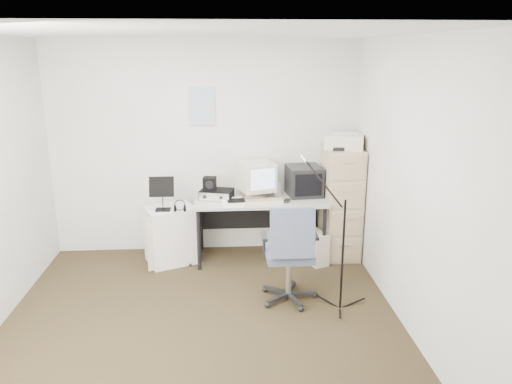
{
  "coord_description": "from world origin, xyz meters",
  "views": [
    {
      "loc": [
        0.22,
        -4.02,
        2.38
      ],
      "look_at": [
        0.55,
        0.95,
        0.95
      ],
      "focal_mm": 35.0,
      "sensor_mm": 36.0,
      "label": 1
    }
  ],
  "objects": [
    {
      "name": "keyboard",
      "position": [
        0.64,
        1.29,
        0.74
      ],
      "size": [
        0.47,
        0.2,
        0.03
      ],
      "primitive_type": "cube",
      "rotation": [
        0.0,
        0.0,
        0.09
      ],
      "color": "silver",
      "rests_on": "desk"
    },
    {
      "name": "radio_receiver",
      "position": [
        0.13,
        1.48,
        0.78
      ],
      "size": [
        0.41,
        0.34,
        0.1
      ],
      "primitive_type": "cube",
      "rotation": [
        0.0,
        0.0,
        -0.25
      ],
      "color": "black",
      "rests_on": "desk"
    },
    {
      "name": "wall_right",
      "position": [
        1.8,
        0.0,
        1.25
      ],
      "size": [
        0.02,
        3.6,
        2.5
      ],
      "primitive_type": "cube",
      "color": "white",
      "rests_on": "ground"
    },
    {
      "name": "office_chair",
      "position": [
        0.83,
        0.4,
        0.5
      ],
      "size": [
        0.58,
        0.58,
        1.01
      ],
      "primitive_type": "cube",
      "rotation": [
        0.0,
        0.0,
        0.0
      ],
      "color": "slate",
      "rests_on": "floor"
    },
    {
      "name": "music_stand",
      "position": [
        -0.46,
        1.3,
        0.86
      ],
      "size": [
        0.29,
        0.2,
        0.4
      ],
      "primitive_type": "cube",
      "rotation": [
        0.0,
        0.0,
        0.2
      ],
      "color": "black",
      "rests_on": "side_cart"
    },
    {
      "name": "mouse",
      "position": [
        0.92,
        1.29,
        0.74
      ],
      "size": [
        0.09,
        0.11,
        0.03
      ],
      "primitive_type": "cube",
      "rotation": [
        0.0,
        0.0,
        -0.43
      ],
      "color": "black",
      "rests_on": "desk"
    },
    {
      "name": "wall_back",
      "position": [
        0.0,
        1.8,
        1.25
      ],
      "size": [
        3.6,
        0.02,
        2.5
      ],
      "primitive_type": "cube",
      "color": "white",
      "rests_on": "ground"
    },
    {
      "name": "filing_cabinet",
      "position": [
        1.58,
        1.48,
        0.65
      ],
      "size": [
        0.4,
        0.6,
        1.3
      ],
      "primitive_type": "cube",
      "color": "tan",
      "rests_on": "floor"
    },
    {
      "name": "pc_tower",
      "position": [
        1.24,
        1.28,
        0.19
      ],
      "size": [
        0.31,
        0.44,
        0.37
      ],
      "primitive_type": "cube",
      "rotation": [
        0.0,
        0.0,
        0.37
      ],
      "color": "silver",
      "rests_on": "floor"
    },
    {
      "name": "desk",
      "position": [
        0.63,
        1.45,
        0.36
      ],
      "size": [
        1.5,
        0.7,
        0.73
      ],
      "primitive_type": "cube",
      "color": "beige",
      "rests_on": "floor"
    },
    {
      "name": "side_cart",
      "position": [
        -0.4,
        1.4,
        0.33
      ],
      "size": [
        0.65,
        0.6,
        0.66
      ],
      "primitive_type": "cube",
      "rotation": [
        0.0,
        0.0,
        0.41
      ],
      "color": "white",
      "rests_on": "floor"
    },
    {
      "name": "wall_front",
      "position": [
        0.0,
        -1.8,
        1.25
      ],
      "size": [
        3.6,
        0.02,
        2.5
      ],
      "primitive_type": "cube",
      "color": "white",
      "rests_on": "ground"
    },
    {
      "name": "crt_monitor",
      "position": [
        0.59,
        1.54,
        0.93
      ],
      "size": [
        0.47,
        0.48,
        0.41
      ],
      "primitive_type": "cube",
      "rotation": [
        0.0,
        0.0,
        0.31
      ],
      "color": "silver",
      "rests_on": "desk"
    },
    {
      "name": "printer",
      "position": [
        1.58,
        1.43,
        1.38
      ],
      "size": [
        0.49,
        0.41,
        0.16
      ],
      "primitive_type": "cube",
      "rotation": [
        0.0,
        0.0,
        -0.32
      ],
      "color": "silver",
      "rests_on": "filing_cabinet"
    },
    {
      "name": "desk_speaker",
      "position": [
        0.84,
        1.59,
        0.8
      ],
      "size": [
        0.09,
        0.09,
        0.14
      ],
      "primitive_type": "cube",
      "rotation": [
        0.0,
        0.0,
        0.23
      ],
      "color": "beige",
      "rests_on": "desk"
    },
    {
      "name": "headphones",
      "position": [
        -0.27,
        1.26,
        0.7
      ],
      "size": [
        0.14,
        0.14,
        0.02
      ],
      "primitive_type": "torus",
      "rotation": [
        0.0,
        0.0,
        0.0
      ],
      "color": "black",
      "rests_on": "side_cart"
    },
    {
      "name": "floor",
      "position": [
        0.0,
        0.0,
        -0.01
      ],
      "size": [
        3.6,
        3.6,
        0.01
      ],
      "primitive_type": "cube",
      "color": "#2D2514",
      "rests_on": "ground"
    },
    {
      "name": "wall_calendar",
      "position": [
        -0.02,
        1.79,
        1.75
      ],
      "size": [
        0.3,
        0.02,
        0.44
      ],
      "primitive_type": "cube",
      "color": "white",
      "rests_on": "wall_back"
    },
    {
      "name": "radio_speaker",
      "position": [
        0.06,
        1.5,
        0.9
      ],
      "size": [
        0.16,
        0.15,
        0.14
      ],
      "primitive_type": "cube",
      "rotation": [
        0.0,
        0.0,
        -0.13
      ],
      "color": "black",
      "rests_on": "radio_receiver"
    },
    {
      "name": "papers",
      "position": [
        0.31,
        1.29,
        0.74
      ],
      "size": [
        0.27,
        0.34,
        0.02
      ],
      "primitive_type": "cube",
      "rotation": [
        0.0,
        0.0,
        0.08
      ],
      "color": "white",
      "rests_on": "desk"
    },
    {
      "name": "mic_stand",
      "position": [
        1.31,
        0.2,
        0.7
      ],
      "size": [
        0.03,
        0.03,
        1.41
      ],
      "primitive_type": "cylinder",
      "rotation": [
        0.0,
        0.0,
        2.05
      ],
      "color": "black",
      "rests_on": "floor"
    },
    {
      "name": "ceiling",
      "position": [
        0.0,
        0.0,
        2.5
      ],
      "size": [
        3.6,
        3.6,
        0.01
      ],
      "primitive_type": "cube",
      "color": "white",
      "rests_on": "ground"
    },
    {
      "name": "crt_tv",
      "position": [
        1.15,
        1.56,
        0.9
      ],
      "size": [
        0.42,
        0.44,
        0.34
      ],
      "primitive_type": "cube",
      "rotation": [
        0.0,
        0.0,
        0.11
      ],
      "color": "black",
      "rests_on": "desk"
    }
  ]
}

